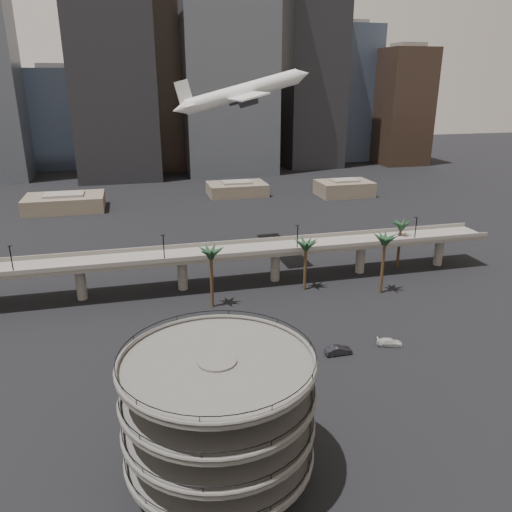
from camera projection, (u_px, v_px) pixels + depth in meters
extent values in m
plane|color=black|center=(311.00, 438.00, 66.85)|extent=(700.00, 700.00, 0.00)
cylinder|color=#52504D|center=(219.00, 422.00, 57.54)|extent=(4.40, 4.40, 16.50)
cylinder|color=#52504D|center=(220.00, 452.00, 58.95)|extent=(22.00, 22.00, 0.45)
torus|color=#52504D|center=(220.00, 449.00, 58.79)|extent=(22.20, 22.20, 0.50)
torus|color=black|center=(219.00, 443.00, 58.52)|extent=(21.80, 21.80, 0.10)
cylinder|color=#52504D|center=(219.00, 424.00, 57.62)|extent=(22.00, 22.00, 0.45)
torus|color=#52504D|center=(219.00, 421.00, 57.46)|extent=(22.20, 22.20, 0.50)
torus|color=black|center=(219.00, 415.00, 57.19)|extent=(21.80, 21.80, 0.10)
cylinder|color=#52504D|center=(218.00, 395.00, 56.29)|extent=(22.00, 22.00, 0.45)
torus|color=#52504D|center=(218.00, 391.00, 56.13)|extent=(22.20, 22.20, 0.50)
torus|color=black|center=(218.00, 385.00, 55.86)|extent=(21.80, 21.80, 0.10)
cylinder|color=#52504D|center=(217.00, 364.00, 54.96)|extent=(22.00, 22.00, 0.45)
torus|color=#52504D|center=(217.00, 360.00, 54.80)|extent=(22.20, 22.20, 0.50)
torus|color=black|center=(217.00, 354.00, 54.53)|extent=(21.80, 21.80, 0.10)
cube|color=#68635C|center=(229.00, 252.00, 114.50)|extent=(130.00, 9.00, 0.90)
cube|color=#68635C|center=(233.00, 255.00, 110.08)|extent=(130.00, 0.30, 1.00)
cube|color=#68635C|center=(226.00, 243.00, 118.32)|extent=(130.00, 0.30, 1.00)
cylinder|color=#68635C|center=(81.00, 283.00, 108.29)|extent=(2.20, 2.20, 8.00)
cylinder|color=#68635C|center=(182.00, 274.00, 113.36)|extent=(2.20, 2.20, 8.00)
cylinder|color=#68635C|center=(275.00, 265.00, 118.43)|extent=(2.20, 2.20, 8.00)
cylinder|color=#68635C|center=(360.00, 258.00, 123.50)|extent=(2.20, 2.20, 8.00)
cylinder|color=#68635C|center=(439.00, 251.00, 128.57)|extent=(2.20, 2.20, 8.00)
cylinder|color=black|center=(12.00, 260.00, 99.31)|extent=(0.24, 0.24, 6.00)
cylinder|color=black|center=(164.00, 248.00, 106.22)|extent=(0.24, 0.24, 6.00)
cylinder|color=black|center=(297.00, 238.00, 113.13)|extent=(0.24, 0.24, 6.00)
cylinder|color=black|center=(416.00, 229.00, 120.05)|extent=(0.24, 0.24, 6.00)
cylinder|color=#4D3421|center=(212.00, 280.00, 103.70)|extent=(0.70, 0.70, 12.15)
ellipsoid|color=#16311C|center=(211.00, 251.00, 101.54)|extent=(4.40, 4.40, 2.00)
cylinder|color=#4D3421|center=(305.00, 267.00, 112.65)|extent=(0.70, 0.70, 10.80)
ellipsoid|color=#16311C|center=(306.00, 243.00, 110.72)|extent=(4.40, 4.40, 2.00)
cylinder|color=#4D3421|center=(383.00, 267.00, 110.55)|extent=(0.70, 0.70, 12.60)
ellipsoid|color=#16311C|center=(385.00, 238.00, 108.32)|extent=(4.40, 4.40, 2.00)
cylinder|color=#4D3421|center=(399.00, 246.00, 126.34)|extent=(0.70, 0.70, 11.25)
ellipsoid|color=#16311C|center=(401.00, 223.00, 124.34)|extent=(4.40, 4.40, 2.00)
cube|color=brown|center=(65.00, 203.00, 183.61)|extent=(28.00, 18.00, 5.50)
cube|color=#68635C|center=(64.00, 194.00, 182.57)|extent=(14.00, 9.00, 0.80)
cube|color=brown|center=(237.00, 189.00, 208.28)|extent=(24.00, 16.00, 5.00)
cube|color=#68635C|center=(237.00, 182.00, 207.32)|extent=(12.00, 8.00, 0.80)
cube|color=brown|center=(344.00, 188.00, 207.05)|extent=(22.00, 15.00, 6.00)
cube|color=#68635C|center=(345.00, 180.00, 205.92)|extent=(11.00, 7.50, 0.80)
cube|color=#364053|center=(61.00, 119.00, 269.72)|extent=(30.00, 30.00, 51.35)
cube|color=#68635C|center=(54.00, 66.00, 260.79)|extent=(16.50, 16.50, 2.40)
cube|color=black|center=(110.00, 49.00, 224.46)|extent=(38.00, 30.00, 117.67)
cube|color=#2F221A|center=(173.00, 75.00, 257.79)|extent=(28.00, 26.00, 96.27)
cube|color=#4A4E57|center=(228.00, 39.00, 239.93)|extent=(45.00, 32.00, 128.37)
cube|color=gray|center=(259.00, 122.00, 291.57)|extent=(24.00, 24.00, 44.93)
cube|color=#68635C|center=(260.00, 79.00, 283.70)|extent=(13.20, 13.20, 2.40)
cube|color=black|center=(313.00, 70.00, 264.58)|extent=(30.00, 28.00, 101.62)
cube|color=#364053|center=(344.00, 95.00, 293.54)|extent=(34.00, 30.00, 74.88)
cube|color=#68635C|center=(348.00, 23.00, 280.70)|extent=(18.70, 16.50, 2.40)
cube|color=#2F221A|center=(403.00, 108.00, 278.57)|extent=(26.00, 26.00, 62.04)
cube|color=#68635C|center=(409.00, 45.00, 267.86)|extent=(14.30, 14.30, 2.40)
cube|color=gray|center=(192.00, 124.00, 302.04)|extent=(22.00, 22.00, 40.65)
cube|color=#68635C|center=(191.00, 87.00, 294.89)|extent=(12.10, 12.10, 2.40)
cylinder|color=silver|center=(242.00, 92.00, 120.71)|extent=(28.71, 4.34, 10.61)
cone|color=silver|center=(302.00, 75.00, 123.27)|extent=(4.46, 3.78, 4.45)
cone|color=silver|center=(180.00, 109.00, 118.14)|extent=(4.35, 3.37, 4.05)
cube|color=silver|center=(239.00, 95.00, 120.78)|extent=(7.23, 30.80, 1.98)
cube|color=silver|center=(187.00, 105.00, 118.32)|extent=(2.68, 10.27, 0.85)
cube|color=silver|center=(184.00, 93.00, 117.22)|extent=(4.56, 0.46, 6.25)
cylinder|color=#29282E|center=(237.00, 100.00, 126.52)|extent=(4.71, 2.15, 3.04)
cylinder|color=#29282E|center=(248.00, 102.00, 116.30)|extent=(4.71, 2.15, 3.04)
imported|color=red|center=(303.00, 371.00, 81.05)|extent=(4.19, 2.59, 1.33)
imported|color=black|center=(338.00, 350.00, 87.02)|extent=(4.78, 1.67, 1.57)
imported|color=beige|center=(390.00, 342.00, 90.02)|extent=(4.91, 3.19, 1.32)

